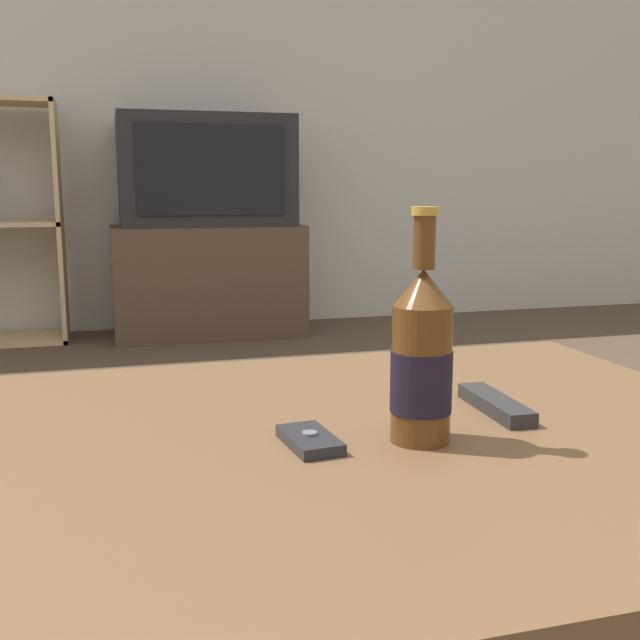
# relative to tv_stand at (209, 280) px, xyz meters

# --- Properties ---
(back_wall) EXTENTS (8.00, 0.05, 2.60)m
(back_wall) POSITION_rel_tv_stand_xyz_m (-0.19, 0.29, 1.04)
(back_wall) COLOR beige
(back_wall) RESTS_ON ground_plane
(coffee_table) EXTENTS (1.15, 0.87, 0.40)m
(coffee_table) POSITION_rel_tv_stand_xyz_m (-0.19, -2.74, 0.09)
(coffee_table) COLOR brown
(coffee_table) RESTS_ON ground_plane
(tv_stand) EXTENTS (0.89, 0.42, 0.53)m
(tv_stand) POSITION_rel_tv_stand_xyz_m (0.00, 0.00, 0.00)
(tv_stand) COLOR #4C3828
(tv_stand) RESTS_ON ground_plane
(television) EXTENTS (0.80, 0.44, 0.51)m
(television) POSITION_rel_tv_stand_xyz_m (0.00, -0.00, 0.52)
(television) COLOR black
(television) RESTS_ON tv_stand
(beer_bottle) EXTENTS (0.07, 0.07, 0.28)m
(beer_bottle) POSITION_rel_tv_stand_xyz_m (-0.10, -2.78, 0.24)
(beer_bottle) COLOR #563314
(beer_bottle) RESTS_ON coffee_table
(cell_phone) EXTENTS (0.06, 0.11, 0.02)m
(cell_phone) POSITION_rel_tv_stand_xyz_m (-0.24, -2.77, 0.15)
(cell_phone) COLOR #232328
(cell_phone) RESTS_ON coffee_table
(remote_control) EXTENTS (0.05, 0.16, 0.02)m
(remote_control) POSITION_rel_tv_stand_xyz_m (0.04, -2.70, 0.15)
(remote_control) COLOR #282828
(remote_control) RESTS_ON coffee_table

